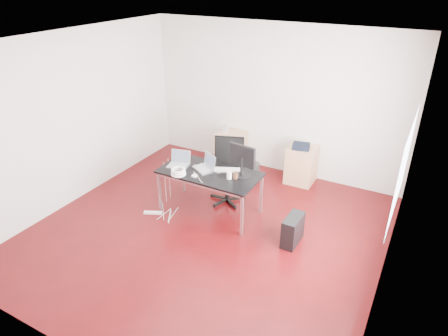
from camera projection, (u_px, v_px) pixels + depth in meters
The scene contains 18 objects.
room_shell at pixel (207, 148), 5.46m from camera, with size 5.00×5.00×5.00m.
desk at pixel (210, 175), 6.32m from camera, with size 1.60×0.80×0.73m.
office_chair at pixel (228, 167), 6.72m from camera, with size 0.61×0.63×1.08m.
filing_cabinet_left at pixel (231, 149), 8.02m from camera, with size 0.50×0.50×0.70m, color tan.
filing_cabinet_right at pixel (301, 165), 7.39m from camera, with size 0.50×0.50×0.70m, color tan.
pc_tower at pixel (293, 230), 5.77m from camera, with size 0.20×0.45×0.44m, color black.
wastebasket at pixel (253, 170), 7.66m from camera, with size 0.24×0.24×0.28m, color black.
power_strip at pixel (153, 213), 6.55m from camera, with size 0.30×0.06×0.04m, color white.
laptop_left at pixel (179, 162), 6.49m from camera, with size 0.38×0.32×0.23m.
laptop_right at pixel (206, 165), 6.38m from camera, with size 0.41×0.38×0.23m.
monitor at pixel (242, 159), 6.06m from camera, with size 0.45×0.26×0.51m.
keyboard at pixel (228, 170), 6.34m from camera, with size 0.44×0.14×0.02m, color white.
cup_white at pixel (229, 175), 6.07m from camera, with size 0.08×0.08×0.12m, color white.
cup_brown at pixel (236, 176), 6.08m from camera, with size 0.08×0.08×0.10m, color #502E1B.
cable_coil at pixel (178, 172), 6.18m from camera, with size 0.24×0.24×0.11m.
power_adapter at pixel (194, 176), 6.15m from camera, with size 0.07×0.07×0.03m, color white.
speaker at pixel (225, 129), 7.80m from camera, with size 0.09×0.08×0.18m, color #9E9E9E.
navy_garment at pixel (301, 146), 7.16m from camera, with size 0.30×0.24×0.09m, color black.
Camera 1 is at (2.63, -4.27, 3.63)m, focal length 32.00 mm.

